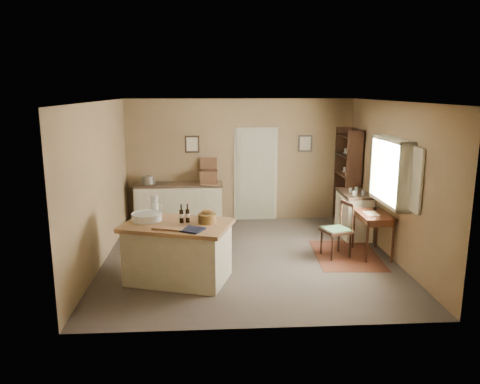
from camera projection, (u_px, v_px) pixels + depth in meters
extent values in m
plane|color=brown|center=(249.00, 257.00, 8.23)|extent=(5.00, 5.00, 0.00)
cube|color=olive|center=(240.00, 160.00, 10.38)|extent=(5.00, 0.10, 2.70)
cube|color=olive|center=(266.00, 223.00, 5.51)|extent=(5.00, 0.10, 2.70)
cube|color=olive|center=(100.00, 184.00, 7.79)|extent=(0.10, 5.00, 2.70)
cube|color=olive|center=(393.00, 180.00, 8.09)|extent=(0.10, 5.00, 2.70)
plane|color=silver|center=(249.00, 101.00, 7.65)|extent=(5.00, 5.00, 0.00)
cube|color=#A5A68B|center=(256.00, 174.00, 10.44)|extent=(0.97, 0.06, 2.11)
cube|color=black|center=(192.00, 144.00, 10.22)|extent=(0.32, 0.02, 0.38)
cube|color=beige|center=(192.00, 144.00, 10.21)|extent=(0.24, 0.01, 0.30)
cube|color=black|center=(305.00, 143.00, 10.37)|extent=(0.32, 0.02, 0.38)
cube|color=beige|center=(305.00, 143.00, 10.36)|extent=(0.24, 0.01, 0.30)
cube|color=beige|center=(389.00, 202.00, 7.96)|extent=(0.25, 1.32, 0.06)
cube|color=beige|center=(393.00, 140.00, 7.73)|extent=(0.25, 1.32, 0.06)
cube|color=white|center=(398.00, 171.00, 7.86)|extent=(0.01, 1.20, 1.00)
cube|color=beige|center=(417.00, 180.00, 7.05)|extent=(0.04, 0.35, 1.00)
cube|color=beige|center=(379.00, 164.00, 8.65)|extent=(0.04, 0.35, 1.00)
cube|color=beige|center=(178.00, 254.00, 7.18)|extent=(1.67, 1.30, 0.85)
cube|color=#A57246|center=(177.00, 225.00, 7.08)|extent=(1.80, 1.44, 0.06)
cylinder|color=white|center=(147.00, 217.00, 7.21)|extent=(0.46, 0.46, 0.11)
cube|color=#A57246|center=(170.00, 227.00, 6.83)|extent=(0.53, 0.44, 0.03)
cube|color=black|center=(190.00, 229.00, 6.73)|extent=(0.46, 0.43, 0.02)
cylinder|color=olive|center=(207.00, 218.00, 7.09)|extent=(0.27, 0.27, 0.14)
cylinder|color=black|center=(181.00, 213.00, 7.08)|extent=(0.06, 0.06, 0.29)
cylinder|color=black|center=(187.00, 213.00, 7.10)|extent=(0.06, 0.06, 0.29)
cube|color=beige|center=(179.00, 205.00, 10.20)|extent=(1.86, 0.51, 0.85)
cube|color=#332319|center=(179.00, 185.00, 10.11)|extent=(1.90, 0.54, 0.05)
cube|color=#492B19|center=(209.00, 177.00, 10.11)|extent=(0.37, 0.28, 0.28)
cylinder|color=#59544F|center=(148.00, 180.00, 10.04)|extent=(0.32, 0.32, 0.18)
cube|color=#49210E|center=(346.00, 255.00, 8.33)|extent=(1.19, 1.66, 0.01)
cube|color=black|center=(374.00, 214.00, 8.20)|extent=(0.52, 0.86, 0.03)
cube|color=black|center=(373.00, 218.00, 8.22)|extent=(0.46, 0.80, 0.10)
cube|color=silver|center=(371.00, 213.00, 8.19)|extent=(0.22, 0.30, 0.01)
cylinder|color=black|center=(375.00, 209.00, 8.43)|extent=(0.05, 0.05, 0.05)
cylinder|color=black|center=(367.00, 243.00, 7.89)|extent=(0.04, 0.04, 0.72)
cylinder|color=black|center=(393.00, 242.00, 7.92)|extent=(0.04, 0.04, 0.72)
cylinder|color=black|center=(353.00, 229.00, 8.65)|extent=(0.04, 0.04, 0.72)
cylinder|color=black|center=(377.00, 229.00, 8.68)|extent=(0.04, 0.04, 0.72)
cube|color=beige|center=(354.00, 215.00, 9.36)|extent=(0.51, 0.93, 0.85)
cube|color=#332319|center=(355.00, 193.00, 9.26)|extent=(0.54, 0.97, 0.05)
cylinder|color=silver|center=(356.00, 192.00, 9.11)|extent=(0.22, 0.22, 0.09)
cube|color=black|center=(354.00, 181.00, 9.66)|extent=(0.35, 0.04, 2.08)
cube|color=black|center=(342.00, 173.00, 10.54)|extent=(0.35, 0.04, 2.08)
cube|color=black|center=(355.00, 177.00, 10.11)|extent=(0.02, 0.94, 2.08)
cube|color=black|center=(346.00, 221.00, 10.31)|extent=(0.35, 0.90, 0.03)
cube|color=black|center=(347.00, 198.00, 10.20)|extent=(0.35, 0.90, 0.03)
cube|color=black|center=(348.00, 175.00, 10.09)|extent=(0.35, 0.90, 0.03)
cube|color=black|center=(349.00, 156.00, 10.00)|extent=(0.35, 0.90, 0.03)
cube|color=black|center=(350.00, 136.00, 9.91)|extent=(0.35, 0.90, 0.03)
cylinder|color=white|center=(348.00, 172.00, 10.07)|extent=(0.12, 0.12, 0.11)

